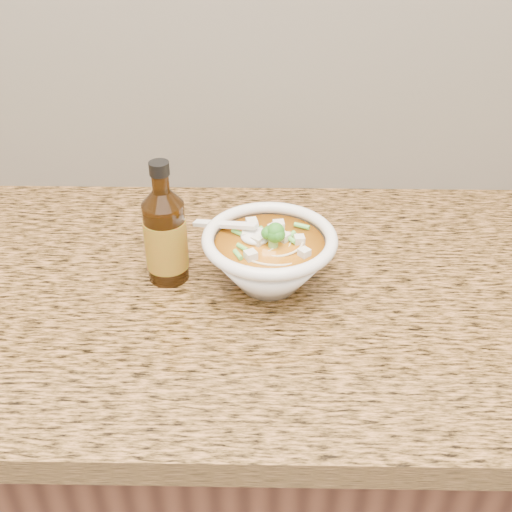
{
  "coord_description": "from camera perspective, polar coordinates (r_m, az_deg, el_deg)",
  "views": [
    {
      "loc": [
        0.06,
        0.88,
        1.49
      ],
      "look_at": [
        0.04,
        1.67,
        0.95
      ],
      "focal_mm": 45.0,
      "sensor_mm": 36.0,
      "label": 1
    }
  ],
  "objects": [
    {
      "name": "hot_sauce_bottle",
      "position": [
        0.97,
        -8.05,
        1.73
      ],
      "size": [
        0.08,
        0.08,
        0.2
      ],
      "rotation": [
        0.0,
        0.0,
        0.18
      ],
      "color": "#381D07",
      "rests_on": "counter_slab"
    },
    {
      "name": "cabinet",
      "position": [
        1.32,
        -1.98,
        -18.83
      ],
      "size": [
        4.0,
        0.65,
        0.86
      ],
      "primitive_type": "cube",
      "color": "black",
      "rests_on": "ground"
    },
    {
      "name": "soup_bowl",
      "position": [
        0.96,
        1.18,
        -0.25
      ],
      "size": [
        0.22,
        0.2,
        0.11
      ],
      "rotation": [
        0.0,
        0.0,
        0.35
      ],
      "color": "white",
      "rests_on": "counter_slab"
    },
    {
      "name": "counter_slab",
      "position": [
        1.0,
        -2.48,
        -3.18
      ],
      "size": [
        4.0,
        0.68,
        0.04
      ],
      "primitive_type": "cube",
      "color": "#9F683A",
      "rests_on": "cabinet"
    }
  ]
}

